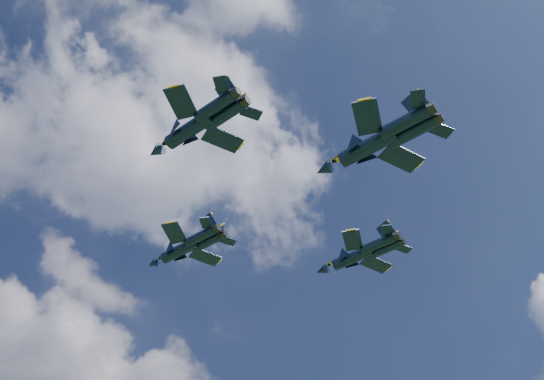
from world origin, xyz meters
The scene contains 4 objects.
jet_lead centered at (-9.51, 11.01, 62.69)m, with size 11.68×13.16×3.40m.
jet_left centered at (-11.87, -10.12, 63.62)m, with size 12.48×14.73×3.74m.
jet_right centered at (14.09, 6.45, 62.67)m, with size 11.93×13.22×3.44m.
jet_slot centered at (9.46, -12.29, 64.25)m, with size 14.55×16.57×4.26m.
Camera 1 is at (-15.36, -63.26, 3.08)m, focal length 45.00 mm.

